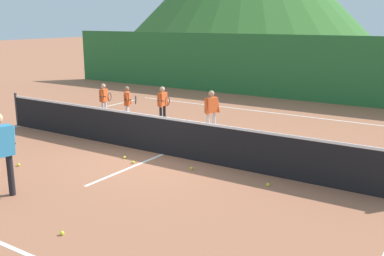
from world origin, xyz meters
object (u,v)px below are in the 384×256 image
student_2 (163,102)px  tennis_ball_8 (125,157)px  tennis_ball_1 (268,185)px  tennis_ball_6 (18,165)px  tennis_net (163,135)px  tennis_ball_7 (133,162)px  tennis_ball_4 (10,151)px  tennis_ball_2 (192,168)px  tennis_ball_5 (62,233)px  student_3 (211,108)px  student_0 (104,98)px  instructor (0,147)px  student_1 (128,101)px

student_2 → tennis_ball_8: 3.85m
tennis_ball_1 → tennis_ball_6: size_ratio=1.00×
tennis_net → tennis_ball_7: tennis_net is taller
tennis_ball_4 → tennis_ball_2: bearing=16.2°
student_2 → tennis_ball_5: (3.26, -7.05, -0.70)m
student_2 → student_3: size_ratio=0.95×
tennis_ball_5 → tennis_ball_6: size_ratio=1.00×
student_3 → tennis_ball_4: bearing=-127.0°
tennis_net → student_3: bearing=91.4°
tennis_ball_6 → student_3: bearing=66.7°
student_0 → tennis_ball_5: 8.64m
instructor → tennis_ball_6: bearing=136.3°
tennis_ball_1 → tennis_ball_7: (-3.27, -0.36, 0.00)m
student_0 → tennis_ball_4: size_ratio=17.59×
student_3 → tennis_ball_2: student_3 is taller
tennis_net → student_1: 3.84m
instructor → student_3: 6.43m
tennis_ball_2 → tennis_ball_7: (-1.40, -0.37, 0.00)m
student_0 → tennis_ball_6: size_ratio=17.59×
tennis_ball_5 → tennis_ball_8: bearing=117.3°
student_3 → tennis_ball_8: size_ratio=19.00×
tennis_ball_2 → tennis_ball_4: (-4.67, -1.36, 0.00)m
student_3 → tennis_ball_2: (1.32, -3.09, -0.74)m
tennis_ball_7 → tennis_ball_6: bearing=-142.5°
instructor → tennis_ball_5: bearing=-12.3°
tennis_ball_8 → tennis_ball_5: bearing=-62.7°
tennis_ball_1 → instructor: bearing=-140.7°
tennis_ball_2 → student_3: bearing=113.1°
student_1 → student_3: size_ratio=0.93×
student_2 → tennis_ball_5: 7.80m
tennis_ball_1 → tennis_ball_2: bearing=179.7°
student_1 → tennis_ball_4: size_ratio=17.68×
student_2 → tennis_net: bearing=-53.4°
student_1 → student_2: (1.10, 0.44, 0.01)m
student_1 → tennis_ball_4: student_1 is taller
tennis_ball_1 → student_3: bearing=135.8°
instructor → tennis_ball_6: 2.12m
tennis_ball_5 → student_1: bearing=123.4°
tennis_ball_1 → tennis_ball_4: 6.67m
tennis_ball_6 → instructor: bearing=-43.7°
tennis_net → tennis_ball_2: (1.26, -0.60, -0.47)m
tennis_ball_4 → tennis_ball_6: 1.32m
tennis_ball_5 → instructor: bearing=167.7°
student_0 → student_1: size_ratio=1.00×
tennis_ball_8 → student_3: bearing=81.3°
tennis_ball_2 → tennis_ball_6: bearing=-150.5°
student_2 → tennis_ball_2: size_ratio=18.02×
student_2 → tennis_ball_1: 6.14m
student_1 → tennis_ball_1: 6.88m
student_2 → tennis_ball_6: size_ratio=18.02×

